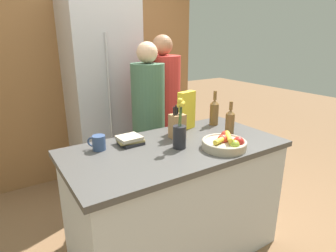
# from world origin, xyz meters

# --- Properties ---
(ground_plane) EXTENTS (14.00, 14.00, 0.00)m
(ground_plane) POSITION_xyz_m (0.00, 0.00, 0.00)
(ground_plane) COLOR brown
(kitchen_island) EXTENTS (1.56, 0.79, 0.89)m
(kitchen_island) POSITION_xyz_m (0.00, 0.00, 0.45)
(kitchen_island) COLOR silver
(kitchen_island) RESTS_ON ground_plane
(back_wall_wood) EXTENTS (2.76, 0.12, 2.60)m
(back_wall_wood) POSITION_xyz_m (0.00, 1.77, 1.30)
(back_wall_wood) COLOR olive
(back_wall_wood) RESTS_ON ground_plane
(refrigerator) EXTENTS (0.71, 0.62, 2.02)m
(refrigerator) POSITION_xyz_m (0.00, 1.41, 1.01)
(refrigerator) COLOR #B7B7BC
(refrigerator) RESTS_ON ground_plane
(fruit_bowl) EXTENTS (0.31, 0.31, 0.10)m
(fruit_bowl) POSITION_xyz_m (0.26, -0.23, 0.93)
(fruit_bowl) COLOR tan
(fruit_bowl) RESTS_ON kitchen_island
(knife_block) EXTENTS (0.11, 0.09, 0.27)m
(knife_block) POSITION_xyz_m (0.10, 0.13, 0.99)
(knife_block) COLOR #A87A4C
(knife_block) RESTS_ON kitchen_island
(flower_vase) EXTENTS (0.09, 0.09, 0.36)m
(flower_vase) POSITION_xyz_m (0.00, -0.05, 1.00)
(flower_vase) COLOR #232328
(flower_vase) RESTS_ON kitchen_island
(cereal_box) EXTENTS (0.17, 0.09, 0.31)m
(cereal_box) POSITION_xyz_m (0.29, 0.27, 1.05)
(cereal_box) COLOR yellow
(cereal_box) RESTS_ON kitchen_island
(coffee_mug) EXTENTS (0.11, 0.11, 0.10)m
(coffee_mug) POSITION_xyz_m (-0.48, 0.22, 0.94)
(coffee_mug) COLOR #334770
(coffee_mug) RESTS_ON kitchen_island
(book_stack) EXTENTS (0.19, 0.16, 0.06)m
(book_stack) POSITION_xyz_m (-0.26, 0.20, 0.92)
(book_stack) COLOR #232328
(book_stack) RESTS_ON kitchen_island
(bottle_oil) EXTENTS (0.07, 0.07, 0.26)m
(bottle_oil) POSITION_xyz_m (0.51, -0.02, 1.00)
(bottle_oil) COLOR brown
(bottle_oil) RESTS_ON kitchen_island
(bottle_vinegar) EXTENTS (0.08, 0.08, 0.30)m
(bottle_vinegar) POSITION_xyz_m (0.56, 0.23, 1.01)
(bottle_vinegar) COLOR brown
(bottle_vinegar) RESTS_ON kitchen_island
(person_at_sink) EXTENTS (0.30, 0.30, 1.59)m
(person_at_sink) POSITION_xyz_m (0.16, 0.68, 0.90)
(person_at_sink) COLOR #383842
(person_at_sink) RESTS_ON ground_plane
(person_in_blue) EXTENTS (0.35, 0.35, 1.65)m
(person_in_blue) POSITION_xyz_m (0.40, 0.81, 0.93)
(person_in_blue) COLOR #383842
(person_in_blue) RESTS_ON ground_plane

